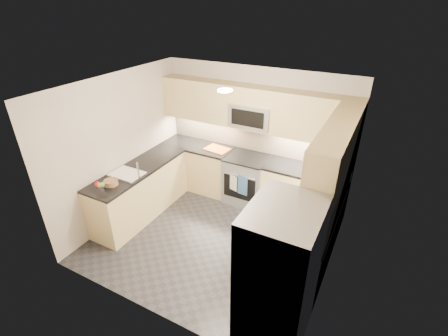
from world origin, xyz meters
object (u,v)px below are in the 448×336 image
gas_range (247,180)px  cutting_board (217,149)px  utensil_bowl (342,175)px  refrigerator (278,278)px  microwave (252,115)px  fruit_basket (111,183)px

gas_range → cutting_board: size_ratio=2.01×
utensil_bowl → refrigerator: bearing=-95.2°
microwave → cutting_board: (-0.65, -0.10, -0.75)m
cutting_board → fruit_basket: bearing=-113.6°
gas_range → microwave: microwave is taller
refrigerator → utensil_bowl: 2.40m
microwave → utensil_bowl: microwave is taller
microwave → gas_range: bearing=-90.0°
gas_range → refrigerator: bearing=-59.1°
microwave → refrigerator: microwave is taller
fruit_basket → cutting_board: bearing=66.4°
gas_range → microwave: (0.00, 0.12, 1.24)m
gas_range → refrigerator: refrigerator is taller
microwave → fruit_basket: 2.60m
microwave → utensil_bowl: bearing=-5.5°
gas_range → cutting_board: bearing=178.1°
microwave → utensil_bowl: 1.81m
refrigerator → cutting_board: (-2.10, 2.45, 0.05)m
gas_range → cutting_board: cutting_board is taller
gas_range → fruit_basket: 2.46m
fruit_basket → gas_range: bearing=51.8°
refrigerator → fruit_basket: (-2.93, 0.54, 0.08)m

